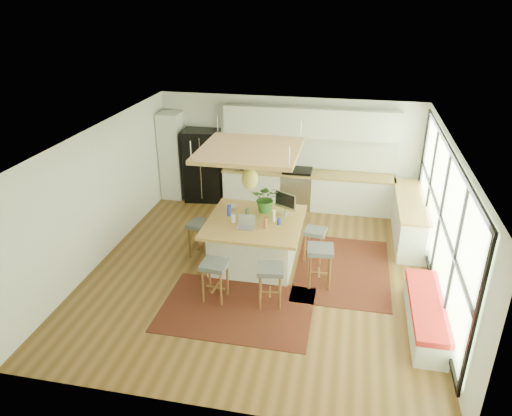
% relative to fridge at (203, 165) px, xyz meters
% --- Properties ---
extents(floor, '(7.00, 7.00, 0.00)m').
position_rel_fridge_xyz_m(floor, '(2.14, -3.19, -0.93)').
color(floor, brown).
rests_on(floor, ground).
extents(ceiling, '(7.00, 7.00, 0.00)m').
position_rel_fridge_xyz_m(ceiling, '(2.14, -3.19, 1.78)').
color(ceiling, white).
rests_on(ceiling, ground).
extents(wall_back, '(6.50, 0.00, 6.50)m').
position_rel_fridge_xyz_m(wall_back, '(2.14, 0.31, 0.42)').
color(wall_back, white).
rests_on(wall_back, ground).
extents(wall_front, '(6.50, 0.00, 6.50)m').
position_rel_fridge_xyz_m(wall_front, '(2.14, -6.69, 0.42)').
color(wall_front, white).
rests_on(wall_front, ground).
extents(wall_left, '(0.00, 7.00, 7.00)m').
position_rel_fridge_xyz_m(wall_left, '(-1.11, -3.19, 0.42)').
color(wall_left, white).
rests_on(wall_left, ground).
extents(wall_right, '(0.00, 7.00, 7.00)m').
position_rel_fridge_xyz_m(wall_right, '(5.39, -3.19, 0.42)').
color(wall_right, white).
rests_on(wall_right, ground).
extents(window_wall, '(0.10, 6.20, 2.60)m').
position_rel_fridge_xyz_m(window_wall, '(5.36, -3.19, 0.47)').
color(window_wall, black).
rests_on(window_wall, wall_right).
extents(pantry, '(0.55, 0.60, 2.25)m').
position_rel_fridge_xyz_m(pantry, '(-0.81, -0.01, 0.20)').
color(pantry, silver).
rests_on(pantry, floor).
extents(back_counter_base, '(4.20, 0.60, 0.88)m').
position_rel_fridge_xyz_m(back_counter_base, '(2.69, -0.01, -0.49)').
color(back_counter_base, silver).
rests_on(back_counter_base, floor).
extents(back_counter_top, '(4.24, 0.64, 0.05)m').
position_rel_fridge_xyz_m(back_counter_top, '(2.69, -0.01, -0.03)').
color(back_counter_top, '#A37B39').
rests_on(back_counter_top, back_counter_base).
extents(backsplash, '(4.20, 0.02, 0.80)m').
position_rel_fridge_xyz_m(backsplash, '(2.69, 0.29, 0.43)').
color(backsplash, white).
rests_on(backsplash, wall_back).
extents(upper_cabinets, '(4.20, 0.34, 0.70)m').
position_rel_fridge_xyz_m(upper_cabinets, '(2.69, 0.13, 1.22)').
color(upper_cabinets, silver).
rests_on(upper_cabinets, wall_back).
extents(range, '(0.76, 0.62, 1.00)m').
position_rel_fridge_xyz_m(range, '(2.44, -0.01, -0.43)').
color(range, '#A5A5AA').
rests_on(range, floor).
extents(right_counter_base, '(0.60, 2.50, 0.88)m').
position_rel_fridge_xyz_m(right_counter_base, '(5.07, -1.19, -0.49)').
color(right_counter_base, silver).
rests_on(right_counter_base, floor).
extents(right_counter_top, '(0.64, 2.54, 0.05)m').
position_rel_fridge_xyz_m(right_counter_top, '(5.07, -1.19, -0.03)').
color(right_counter_top, '#A37B39').
rests_on(right_counter_top, right_counter_base).
extents(window_bench, '(0.52, 2.00, 0.50)m').
position_rel_fridge_xyz_m(window_bench, '(5.09, -4.39, -0.68)').
color(window_bench, silver).
rests_on(window_bench, floor).
extents(ceiling_panel, '(1.86, 1.86, 0.80)m').
position_rel_fridge_xyz_m(ceiling_panel, '(1.84, -2.79, 1.12)').
color(ceiling_panel, '#A37B39').
rests_on(ceiling_panel, ceiling).
extents(rug_near, '(2.60, 1.80, 0.01)m').
position_rel_fridge_xyz_m(rug_near, '(1.97, -4.53, -0.92)').
color(rug_near, black).
rests_on(rug_near, floor).
extents(rug_right, '(1.80, 2.60, 0.01)m').
position_rel_fridge_xyz_m(rug_right, '(3.72, -2.84, -0.92)').
color(rug_right, black).
rests_on(rug_right, floor).
extents(fridge, '(1.01, 0.84, 1.85)m').
position_rel_fridge_xyz_m(fridge, '(0.00, 0.00, 0.00)').
color(fridge, black).
rests_on(fridge, floor).
extents(island, '(1.85, 1.85, 0.93)m').
position_rel_fridge_xyz_m(island, '(1.96, -2.90, -0.46)').
color(island, '#A37B39').
rests_on(island, floor).
extents(stool_near_left, '(0.48, 0.48, 0.75)m').
position_rel_fridge_xyz_m(stool_near_left, '(1.53, -4.30, -0.57)').
color(stool_near_left, '#474B4E').
rests_on(stool_near_left, floor).
extents(stool_near_right, '(0.51, 0.51, 0.75)m').
position_rel_fridge_xyz_m(stool_near_right, '(2.51, -4.25, -0.57)').
color(stool_near_right, '#474B4E').
rests_on(stool_near_right, floor).
extents(stool_right_front, '(0.51, 0.51, 0.79)m').
position_rel_fridge_xyz_m(stool_right_front, '(3.30, -3.47, -0.57)').
color(stool_right_front, '#474B4E').
rests_on(stool_right_front, floor).
extents(stool_right_back, '(0.47, 0.47, 0.70)m').
position_rel_fridge_xyz_m(stool_right_back, '(3.13, -2.59, -0.57)').
color(stool_right_back, '#474B4E').
rests_on(stool_right_back, floor).
extents(stool_left_side, '(0.53, 0.53, 0.76)m').
position_rel_fridge_xyz_m(stool_left_side, '(0.83, -2.88, -0.57)').
color(stool_left_side, '#474B4E').
rests_on(stool_left_side, floor).
extents(laptop, '(0.33, 0.35, 0.24)m').
position_rel_fridge_xyz_m(laptop, '(1.85, -3.26, 0.12)').
color(laptop, '#A5A5AA').
rests_on(laptop, island).
extents(monitor, '(0.52, 0.40, 0.47)m').
position_rel_fridge_xyz_m(monitor, '(2.49, -2.47, 0.26)').
color(monitor, '#A5A5AA').
rests_on(monitor, island).
extents(microwave, '(0.49, 0.28, 0.32)m').
position_rel_fridge_xyz_m(microwave, '(1.13, -0.04, 0.16)').
color(microwave, '#A5A5AA').
rests_on(microwave, back_counter_top).
extents(island_plant, '(0.56, 0.61, 0.46)m').
position_rel_fridge_xyz_m(island_plant, '(2.10, -2.45, 0.23)').
color(island_plant, '#1E4C19').
rests_on(island_plant, island).
extents(island_bowl, '(0.26, 0.26, 0.05)m').
position_rel_fridge_xyz_m(island_bowl, '(1.37, -2.44, 0.03)').
color(island_bowl, white).
rests_on(island_bowl, island).
extents(island_bottle_0, '(0.07, 0.07, 0.19)m').
position_rel_fridge_xyz_m(island_bottle_0, '(1.41, -2.80, 0.10)').
color(island_bottle_0, '#2C38B2').
rests_on(island_bottle_0, island).
extents(island_bottle_1, '(0.07, 0.07, 0.19)m').
position_rel_fridge_xyz_m(island_bottle_1, '(1.56, -3.05, 0.10)').
color(island_bottle_1, silver).
rests_on(island_bottle_1, island).
extents(island_bottle_2, '(0.07, 0.07, 0.19)m').
position_rel_fridge_xyz_m(island_bottle_2, '(2.21, -3.20, 0.10)').
color(island_bottle_2, '#A65837').
rests_on(island_bottle_2, island).
extents(island_bottle_3, '(0.07, 0.07, 0.19)m').
position_rel_fridge_xyz_m(island_bottle_3, '(2.31, -2.85, 0.10)').
color(island_bottle_3, white).
rests_on(island_bottle_3, island).
extents(island_bottle_4, '(0.07, 0.07, 0.19)m').
position_rel_fridge_xyz_m(island_bottle_4, '(1.76, -2.65, 0.10)').
color(island_bottle_4, '#4E8263').
rests_on(island_bottle_4, island).
extents(island_bottle_5, '(0.07, 0.07, 0.19)m').
position_rel_fridge_xyz_m(island_bottle_5, '(2.46, -3.00, 0.10)').
color(island_bottle_5, '#2C38B2').
rests_on(island_bottle_5, island).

